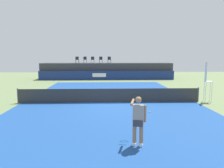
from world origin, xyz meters
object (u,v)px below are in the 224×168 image
Objects in this scene: spectator_chair_left at (85,59)px; tennis_player at (138,119)px; tennis_ball at (150,112)px; spectator_chair_far_left at (77,59)px; spectator_chair_right at (101,59)px; umpire_chair at (207,79)px; spectator_chair_center at (93,59)px; spectator_chair_far_right at (109,59)px; net_post_near at (18,96)px; net_post_far at (198,94)px.

tennis_player is (3.89, -22.48, -1.73)m from spectator_chair_left.
spectator_chair_far_left is at bearing 109.51° from tennis_ball.
spectator_chair_right is 0.32× the size of umpire_chair.
spectator_chair_center is at bearing 0.18° from spectator_chair_far_left.
spectator_chair_center reaches higher than tennis_ball.
spectator_chair_far_right is 13.06× the size of tennis_ball.
spectator_chair_left is at bearing 99.82° from tennis_player.
spectator_chair_far_right is at bearing 95.86° from tennis_ball.
spectator_chair_far_left is at bearing 82.02° from net_post_near.
spectator_chair_left is 1.17m from spectator_chair_center.
net_post_near is at bearing -97.98° from spectator_chair_far_left.
spectator_chair_center is 18.46m from tennis_ball.
net_post_far is (5.84, -15.22, -2.19)m from spectator_chair_far_right.
spectator_chair_far_right is at bearing -4.66° from spectator_chair_right.
spectator_chair_far_left reaches higher than net_post_near.
spectator_chair_left is at bearing 23.65° from spectator_chair_far_left.
tennis_player is (7.04, -6.98, 0.46)m from net_post_near.
spectator_chair_far_left is 22.64m from tennis_player.
umpire_chair reaches higher than net_post_far.
spectator_chair_center is at bearing 103.20° from tennis_ball.
spectator_chair_center is (1.09, -0.45, 0.00)m from spectator_chair_left.
spectator_chair_far_right is 16.45m from net_post_far.
spectator_chair_right is at bearing 175.34° from spectator_chair_far_right.
spectator_chair_far_left is 1.00× the size of spectator_chair_left.
spectator_chair_far_right is at bearing 110.98° from net_post_far.
spectator_chair_far_left reaches higher than tennis_ball.
spectator_chair_far_right is 0.89× the size of net_post_far.
net_post_far is at bearing -177.86° from umpire_chair.
umpire_chair is (6.41, -15.20, -1.11)m from spectator_chair_far_right.
net_post_near is 14.71× the size of tennis_ball.
tennis_ball is at bearing -148.93° from umpire_chair.
net_post_near is 8.85m from tennis_ball.
spectator_chair_far_right is at bearing 2.27° from spectator_chair_far_left.
spectator_chair_far_right is at bearing 112.87° from umpire_chair.
spectator_chair_left and spectator_chair_right have the same top height.
spectator_chair_far_right is at bearing -4.66° from spectator_chair_left.
net_post_far is 14.71× the size of tennis_ball.
spectator_chair_center reaches higher than net_post_near.
spectator_chair_right is at bearing 94.27° from tennis_player.
tennis_ball is (-4.57, -2.75, -1.55)m from umpire_chair.
umpire_chair is 2.76× the size of net_post_near.
spectator_chair_left reaches higher than net_post_near.
spectator_chair_far_right reaches higher than umpire_chair.
spectator_chair_center is at bearing 118.48° from net_post_far.
net_post_near is 9.92m from tennis_player.
spectator_chair_right is 16.38m from net_post_near.
spectator_chair_far_left is 0.89× the size of net_post_far.
umpire_chair is 9.20m from tennis_player.
spectator_chair_far_left is 3.28m from spectator_chair_right.
spectator_chair_right is at bearing 4.79° from spectator_chair_far_left.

